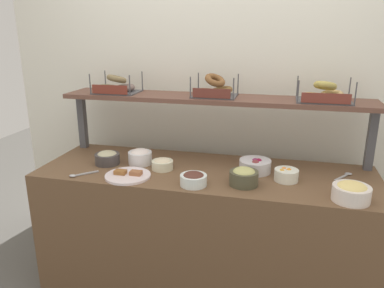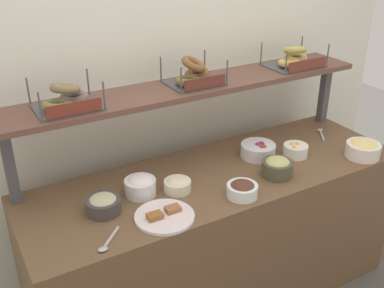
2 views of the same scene
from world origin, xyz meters
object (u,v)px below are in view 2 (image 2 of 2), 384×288
at_px(serving_plate_white, 164,216).
at_px(bagel_basket_poppy, 66,99).
at_px(bowl_beet_salad, 258,150).
at_px(serving_spoon_near_plate, 321,133).
at_px(bowl_potato_salad, 177,185).
at_px(bowl_fruit_salad, 295,150).
at_px(bowl_egg_salad, 363,149).
at_px(bowl_hummus, 277,167).
at_px(bagel_basket_cinnamon_raisin, 194,75).
at_px(bowl_cream_cheese, 140,185).
at_px(bowl_tuna_salad, 103,204).
at_px(serving_spoon_by_edge, 107,243).
at_px(bowl_chocolate_spread, 242,189).
at_px(bagel_basket_sesame, 294,59).

relative_size(serving_plate_white, bagel_basket_poppy, 0.92).
xyz_separation_m(bowl_beet_salad, serving_spoon_near_plate, (0.54, 0.05, -0.03)).
xyz_separation_m(bowl_potato_salad, serving_plate_white, (-0.16, -0.18, -0.03)).
bearing_deg(bowl_fruit_salad, serving_spoon_near_plate, 23.25).
relative_size(bowl_egg_salad, serving_plate_white, 0.70).
height_order(bowl_hummus, bowl_egg_salad, bowl_hummus).
height_order(bagel_basket_poppy, bagel_basket_cinnamon_raisin, bagel_basket_cinnamon_raisin).
bearing_deg(bagel_basket_poppy, bowl_cream_cheese, -43.19).
height_order(bowl_cream_cheese, bowl_hummus, same).
height_order(bowl_fruit_salad, bowl_potato_salad, bowl_fruit_salad).
xyz_separation_m(serving_spoon_near_plate, bagel_basket_poppy, (-1.55, 0.15, 0.47)).
bearing_deg(bowl_tuna_salad, bowl_potato_salad, -1.24).
relative_size(bowl_hummus, serving_spoon_by_edge, 1.19).
bearing_deg(bowl_potato_salad, bowl_chocolate_spread, -38.51).
height_order(bagel_basket_cinnamon_raisin, bagel_basket_sesame, bagel_basket_cinnamon_raisin).
relative_size(bowl_chocolate_spread, bowl_egg_salad, 0.79).
xyz_separation_m(bowl_tuna_salad, bowl_egg_salad, (1.49, -0.21, 0.01)).
bearing_deg(bagel_basket_poppy, bagel_basket_cinnamon_raisin, 1.16).
relative_size(bowl_egg_salad, serving_spoon_near_plate, 1.30).
bearing_deg(bowl_fruit_salad, bowl_beet_salad, 152.21).
relative_size(bowl_chocolate_spread, bagel_basket_cinnamon_raisin, 0.53).
height_order(bowl_fruit_salad, serving_spoon_by_edge, bowl_fruit_salad).
distance_m(bowl_potato_salad, bowl_hummus, 0.55).
bearing_deg(serving_spoon_by_edge, bagel_basket_cinnamon_raisin, 36.36).
distance_m(bowl_fruit_salad, bowl_cream_cheese, 0.95).
bearing_deg(bowl_egg_salad, bowl_fruit_salad, 148.71).
height_order(bowl_beet_salad, bowl_hummus, bowl_hummus).
bearing_deg(serving_plate_white, bowl_tuna_salad, 140.60).
distance_m(bowl_cream_cheese, bowl_chocolate_spread, 0.50).
distance_m(bowl_cream_cheese, serving_spoon_near_plate, 1.30).
distance_m(bowl_hummus, bagel_basket_sesame, 0.74).
bearing_deg(bowl_beet_salad, serving_spoon_near_plate, 5.31).
bearing_deg(bagel_basket_sesame, serving_plate_white, -157.38).
height_order(serving_plate_white, bagel_basket_cinnamon_raisin, bagel_basket_cinnamon_raisin).
height_order(bowl_hummus, bagel_basket_cinnamon_raisin, bagel_basket_cinnamon_raisin).
height_order(serving_spoon_by_edge, bagel_basket_sesame, bagel_basket_sesame).
bearing_deg(serving_spoon_near_plate, bowl_hummus, -154.95).
relative_size(bowl_tuna_salad, bagel_basket_poppy, 0.54).
distance_m(bowl_beet_salad, serving_spoon_by_edge, 1.09).
height_order(bowl_hummus, serving_spoon_near_plate, bowl_hummus).
height_order(bowl_tuna_salad, bowl_hummus, bowl_hummus).
height_order(bowl_egg_salad, bagel_basket_poppy, bagel_basket_poppy).
relative_size(bowl_tuna_salad, bowl_beet_salad, 0.82).
xyz_separation_m(bowl_beet_salad, bagel_basket_cinnamon_raisin, (-0.31, 0.21, 0.44)).
bearing_deg(bowl_potato_salad, bowl_cream_cheese, 160.60).
height_order(bowl_potato_salad, bowl_cream_cheese, bowl_cream_cheese).
relative_size(bowl_beet_salad, bagel_basket_poppy, 0.66).
bearing_deg(bowl_beet_salad, serving_plate_white, -159.82).
height_order(bowl_chocolate_spread, bowl_hummus, bowl_hummus).
bearing_deg(bagel_basket_sesame, bowl_potato_salad, -163.07).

